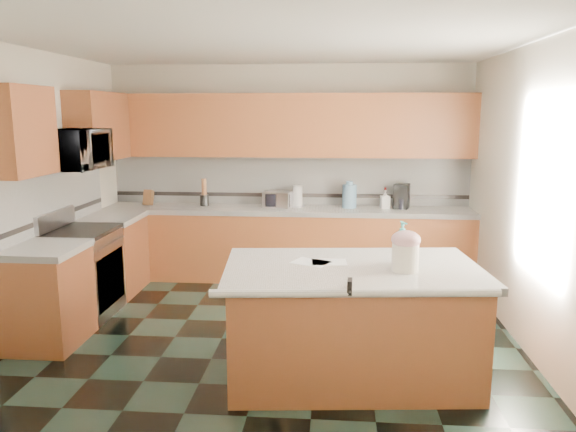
# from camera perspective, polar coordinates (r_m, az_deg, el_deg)

# --- Properties ---
(floor) EXTENTS (4.60, 4.60, 0.00)m
(floor) POSITION_cam_1_polar(r_m,az_deg,el_deg) (5.38, -1.95, -12.47)
(floor) COLOR black
(floor) RESTS_ON ground
(ceiling) EXTENTS (4.60, 4.60, 0.00)m
(ceiling) POSITION_cam_1_polar(r_m,az_deg,el_deg) (4.99, -2.15, 17.39)
(ceiling) COLOR white
(ceiling) RESTS_ON ground
(wall_back) EXTENTS (4.60, 0.04, 2.70)m
(wall_back) POSITION_cam_1_polar(r_m,az_deg,el_deg) (7.30, 0.10, 4.59)
(wall_back) COLOR beige
(wall_back) RESTS_ON ground
(wall_front) EXTENTS (4.60, 0.04, 2.70)m
(wall_front) POSITION_cam_1_polar(r_m,az_deg,el_deg) (2.77, -7.71, -5.28)
(wall_front) COLOR beige
(wall_front) RESTS_ON ground
(wall_left) EXTENTS (0.04, 4.60, 2.70)m
(wall_left) POSITION_cam_1_polar(r_m,az_deg,el_deg) (5.77, -25.61, 1.99)
(wall_left) COLOR beige
(wall_left) RESTS_ON ground
(wall_right) EXTENTS (0.04, 4.60, 2.70)m
(wall_right) POSITION_cam_1_polar(r_m,az_deg,el_deg) (5.27, 23.88, 1.42)
(wall_right) COLOR beige
(wall_right) RESTS_ON ground
(back_base_cab) EXTENTS (4.60, 0.60, 0.86)m
(back_base_cab) POSITION_cam_1_polar(r_m,az_deg,el_deg) (7.14, -0.11, -3.03)
(back_base_cab) COLOR #532917
(back_base_cab) RESTS_ON ground
(back_countertop) EXTENTS (4.60, 0.64, 0.06)m
(back_countertop) POSITION_cam_1_polar(r_m,az_deg,el_deg) (7.05, -0.11, 0.61)
(back_countertop) COLOR white
(back_countertop) RESTS_ON back_base_cab
(back_upper_cab) EXTENTS (4.60, 0.33, 0.78)m
(back_upper_cab) POSITION_cam_1_polar(r_m,az_deg,el_deg) (7.08, -0.02, 9.19)
(back_upper_cab) COLOR #532917
(back_upper_cab) RESTS_ON wall_back
(back_backsplash) EXTENTS (4.60, 0.02, 0.63)m
(back_backsplash) POSITION_cam_1_polar(r_m,az_deg,el_deg) (7.29, 0.08, 3.67)
(back_backsplash) COLOR silver
(back_backsplash) RESTS_ON back_countertop
(back_accent_band) EXTENTS (4.60, 0.01, 0.05)m
(back_accent_band) POSITION_cam_1_polar(r_m,az_deg,el_deg) (7.31, 0.08, 2.14)
(back_accent_band) COLOR black
(back_accent_band) RESTS_ON back_countertop
(left_base_cab_rear) EXTENTS (0.60, 0.82, 0.86)m
(left_base_cab_rear) POSITION_cam_1_polar(r_m,az_deg,el_deg) (6.93, -17.37, -3.94)
(left_base_cab_rear) COLOR #532917
(left_base_cab_rear) RESTS_ON ground
(left_counter_rear) EXTENTS (0.64, 0.82, 0.06)m
(left_counter_rear) POSITION_cam_1_polar(r_m,az_deg,el_deg) (6.84, -17.58, -0.20)
(left_counter_rear) COLOR white
(left_counter_rear) RESTS_ON left_base_cab_rear
(left_base_cab_front) EXTENTS (0.60, 0.72, 0.86)m
(left_base_cab_front) POSITION_cam_1_polar(r_m,az_deg,el_deg) (5.60, -23.24, -7.72)
(left_base_cab_front) COLOR #532917
(left_base_cab_front) RESTS_ON ground
(left_counter_front) EXTENTS (0.64, 0.72, 0.06)m
(left_counter_front) POSITION_cam_1_polar(r_m,az_deg,el_deg) (5.48, -23.59, -3.14)
(left_counter_front) COLOR white
(left_counter_front) RESTS_ON left_base_cab_front
(left_backsplash) EXTENTS (0.02, 2.30, 0.63)m
(left_backsplash) POSITION_cam_1_polar(r_m,az_deg,el_deg) (6.24, -22.75, 1.71)
(left_backsplash) COLOR silver
(left_backsplash) RESTS_ON wall_left
(left_accent_band) EXTENTS (0.01, 2.30, 0.05)m
(left_accent_band) POSITION_cam_1_polar(r_m,az_deg,el_deg) (6.27, -22.58, -0.05)
(left_accent_band) COLOR black
(left_accent_band) RESTS_ON wall_left
(left_upper_cab_rear) EXTENTS (0.33, 1.09, 0.78)m
(left_upper_cab_rear) POSITION_cam_1_polar(r_m,az_deg,el_deg) (6.91, -18.69, 8.62)
(left_upper_cab_rear) COLOR #532917
(left_upper_cab_rear) RESTS_ON wall_left
(left_upper_cab_front) EXTENTS (0.33, 0.72, 0.78)m
(left_upper_cab_front) POSITION_cam_1_polar(r_m,az_deg,el_deg) (5.42, -25.67, 7.78)
(left_upper_cab_front) COLOR #532917
(left_upper_cab_front) RESTS_ON wall_left
(range_body) EXTENTS (0.60, 0.76, 0.88)m
(range_body) POSITION_cam_1_polar(r_m,az_deg,el_deg) (6.23, -20.09, -5.61)
(range_body) COLOR #B7B7BC
(range_body) RESTS_ON ground
(range_oven_door) EXTENTS (0.02, 0.68, 0.55)m
(range_oven_door) POSITION_cam_1_polar(r_m,az_deg,el_deg) (6.13, -17.59, -6.12)
(range_oven_door) COLOR black
(range_oven_door) RESTS_ON range_body
(range_cooktop) EXTENTS (0.62, 0.78, 0.04)m
(range_cooktop) POSITION_cam_1_polar(r_m,az_deg,el_deg) (6.13, -20.35, -1.47)
(range_cooktop) COLOR black
(range_cooktop) RESTS_ON range_body
(range_handle) EXTENTS (0.02, 0.66, 0.02)m
(range_handle) POSITION_cam_1_polar(r_m,az_deg,el_deg) (6.02, -17.52, -2.66)
(range_handle) COLOR #B7B7BC
(range_handle) RESTS_ON range_body
(range_backguard) EXTENTS (0.06, 0.76, 0.18)m
(range_backguard) POSITION_cam_1_polar(r_m,az_deg,el_deg) (6.22, -22.60, -0.32)
(range_backguard) COLOR #B7B7BC
(range_backguard) RESTS_ON range_body
(microwave) EXTENTS (0.50, 0.73, 0.41)m
(microwave) POSITION_cam_1_polar(r_m,az_deg,el_deg) (6.02, -20.86, 6.31)
(microwave) COLOR #B7B7BC
(microwave) RESTS_ON wall_left
(island_base) EXTENTS (1.97, 1.25, 0.86)m
(island_base) POSITION_cam_1_polar(r_m,az_deg,el_deg) (4.58, 6.45, -10.96)
(island_base) COLOR #532917
(island_base) RESTS_ON ground
(island_top) EXTENTS (2.08, 1.36, 0.06)m
(island_top) POSITION_cam_1_polar(r_m,az_deg,el_deg) (4.43, 6.57, -5.41)
(island_top) COLOR white
(island_top) RESTS_ON island_base
(island_bullnose) EXTENTS (1.98, 0.25, 0.06)m
(island_bullnose) POSITION_cam_1_polar(r_m,az_deg,el_deg) (3.87, 6.83, -7.79)
(island_bullnose) COLOR white
(island_bullnose) RESTS_ON island_base
(treat_jar) EXTENTS (0.22, 0.22, 0.21)m
(treat_jar) POSITION_cam_1_polar(r_m,az_deg,el_deg) (4.32, 11.83, -4.13)
(treat_jar) COLOR white
(treat_jar) RESTS_ON island_top
(treat_jar_lid) EXTENTS (0.22, 0.22, 0.14)m
(treat_jar_lid) POSITION_cam_1_polar(r_m,az_deg,el_deg) (4.29, 11.89, -2.35)
(treat_jar_lid) COLOR #D4949A
(treat_jar_lid) RESTS_ON treat_jar
(treat_jar_knob) EXTENTS (0.07, 0.02, 0.02)m
(treat_jar_knob) POSITION_cam_1_polar(r_m,az_deg,el_deg) (4.28, 11.92, -1.74)
(treat_jar_knob) COLOR tan
(treat_jar_knob) RESTS_ON treat_jar_lid
(treat_jar_knob_end_l) EXTENTS (0.04, 0.04, 0.04)m
(treat_jar_knob_end_l) POSITION_cam_1_polar(r_m,az_deg,el_deg) (4.27, 11.44, -1.73)
(treat_jar_knob_end_l) COLOR tan
(treat_jar_knob_end_l) RESTS_ON treat_jar_lid
(treat_jar_knob_end_r) EXTENTS (0.04, 0.04, 0.04)m
(treat_jar_knob_end_r) POSITION_cam_1_polar(r_m,az_deg,el_deg) (4.28, 12.40, -1.74)
(treat_jar_knob_end_r) COLOR tan
(treat_jar_knob_end_r) RESTS_ON treat_jar_lid
(soap_bottle_island) EXTENTS (0.17, 0.17, 0.35)m
(soap_bottle_island) POSITION_cam_1_polar(r_m,az_deg,el_deg) (4.46, 11.51, -2.75)
(soap_bottle_island) COLOR #38B2B8
(soap_bottle_island) RESTS_ON island_top
(paper_sheet_a) EXTENTS (0.29, 0.23, 0.00)m
(paper_sheet_a) POSITION_cam_1_polar(r_m,az_deg,el_deg) (4.51, 4.21, -4.69)
(paper_sheet_a) COLOR white
(paper_sheet_a) RESTS_ON island_top
(paper_sheet_b) EXTENTS (0.34, 0.31, 0.00)m
(paper_sheet_b) POSITION_cam_1_polar(r_m,az_deg,el_deg) (4.49, 2.34, -4.71)
(paper_sheet_b) COLOR white
(paper_sheet_b) RESTS_ON island_top
(clamp_body) EXTENTS (0.04, 0.11, 0.10)m
(clamp_body) POSITION_cam_1_polar(r_m,az_deg,el_deg) (3.88, 6.29, -7.13)
(clamp_body) COLOR black
(clamp_body) RESTS_ON island_top
(clamp_handle) EXTENTS (0.02, 0.08, 0.02)m
(clamp_handle) POSITION_cam_1_polar(r_m,az_deg,el_deg) (3.82, 6.31, -7.71)
(clamp_handle) COLOR black
(clamp_handle) RESTS_ON island_top
(knife_block) EXTENTS (0.12, 0.16, 0.21)m
(knife_block) POSITION_cam_1_polar(r_m,az_deg,el_deg) (7.45, -14.00, 1.82)
(knife_block) COLOR #472814
(knife_block) RESTS_ON back_countertop
(utensil_crock) EXTENTS (0.11, 0.11, 0.14)m
(utensil_crock) POSITION_cam_1_polar(r_m,az_deg,el_deg) (7.28, -8.49, 1.61)
(utensil_crock) COLOR black
(utensil_crock) RESTS_ON back_countertop
(utensil_bundle) EXTENTS (0.07, 0.07, 0.21)m
(utensil_bundle) POSITION_cam_1_polar(r_m,az_deg,el_deg) (7.26, -8.53, 2.96)
(utensil_bundle) COLOR #472814
(utensil_bundle) RESTS_ON utensil_crock
(toaster_oven) EXTENTS (0.40, 0.32, 0.20)m
(toaster_oven) POSITION_cam_1_polar(r_m,az_deg,el_deg) (7.09, -0.98, 1.72)
(toaster_oven) COLOR #B7B7BC
(toaster_oven) RESTS_ON back_countertop
(toaster_oven_door) EXTENTS (0.31, 0.01, 0.16)m
(toaster_oven_door) POSITION_cam_1_polar(r_m,az_deg,el_deg) (6.98, -1.07, 1.59)
(toaster_oven_door) COLOR black
(toaster_oven_door) RESTS_ON toaster_oven
(paper_towel) EXTENTS (0.12, 0.12, 0.27)m
(paper_towel) POSITION_cam_1_polar(r_m,az_deg,el_deg) (7.11, 0.99, 2.03)
(paper_towel) COLOR white
(paper_towel) RESTS_ON back_countertop
(paper_towel_base) EXTENTS (0.18, 0.18, 0.01)m
(paper_towel_base) POSITION_cam_1_polar(r_m,az_deg,el_deg) (7.13, 0.99, 1.03)
(paper_towel_base) COLOR #B7B7BC
(paper_towel_base) RESTS_ON back_countertop
(water_jug) EXTENTS (0.18, 0.18, 0.29)m
(water_jug) POSITION_cam_1_polar(r_m,az_deg,el_deg) (7.06, 6.26, 2.01)
(water_jug) COLOR #628FB1
(water_jug) RESTS_ON back_countertop
(water_jug_neck) EXTENTS (0.08, 0.08, 0.04)m
(water_jug_neck) POSITION_cam_1_polar(r_m,az_deg,el_deg) (7.04, 6.28, 3.35)
(water_jug_neck) COLOR #628FB1
(water_jug_neck) RESTS_ON water_jug
(coffee_maker) EXTENTS (0.23, 0.24, 0.31)m
(coffee_maker) POSITION_cam_1_polar(r_m,az_deg,el_deg) (7.13, 11.46, 1.99)
(coffee_maker) COLOR black
(coffee_maker) RESTS_ON back_countertop
(coffee_carafe) EXTENTS (0.13, 0.13, 0.13)m
(coffee_carafe) POSITION_cam_1_polar(r_m,az_deg,el_deg) (7.10, 11.48, 1.22)
(coffee_carafe) COLOR black
(coffee_carafe) RESTS_ON back_countertop
(soap_bottle_back) EXTENTS (0.12, 0.13, 0.23)m
(soap_bottle_back) POSITION_cam_1_polar(r_m,az_deg,el_deg) (7.08, 9.83, 1.69)
(soap_bottle_back) COLOR white
(soap_bottle_back) RESTS_ON back_countertop
(soap_back_cap) EXTENTS (0.02, 0.02, 0.03)m
(soap_back_cap) POSITION_cam_1_polar(r_m,az_deg,el_deg) (7.06, 9.86, 2.74)
(soap_back_cap) COLOR red
(soap_back_cap) RESTS_ON soap_bottle_back
(window_light_proxy) EXTENTS (0.02, 1.40, 1.10)m
(window_light_proxy) POSITION_cam_1_polar(r_m,az_deg,el_deg) (5.06, 24.41, 2.74)
(window_light_proxy) COLOR white
(window_light_proxy) RESTS_ON wall_right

